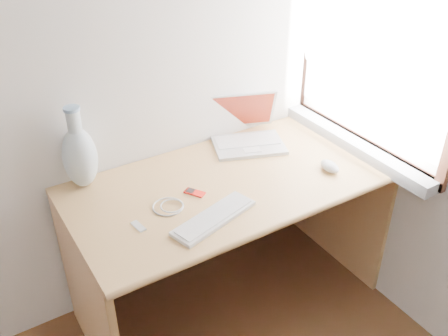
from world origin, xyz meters
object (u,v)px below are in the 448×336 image
vase (80,155)px  laptop (244,133)px  desk (221,209)px  external_keyboard (214,218)px

vase → laptop: bearing=-3.7°
desk → vase: size_ratio=3.90×
desk → laptop: bearing=34.7°
laptop → vase: size_ratio=1.08×
desk → vase: (-0.57, 0.21, 0.37)m
external_keyboard → vase: bearing=109.4°
desk → laptop: size_ratio=3.60×
external_keyboard → laptop: bearing=30.4°
vase → desk: bearing=-20.5°
external_keyboard → vase: (-0.35, 0.51, 0.14)m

